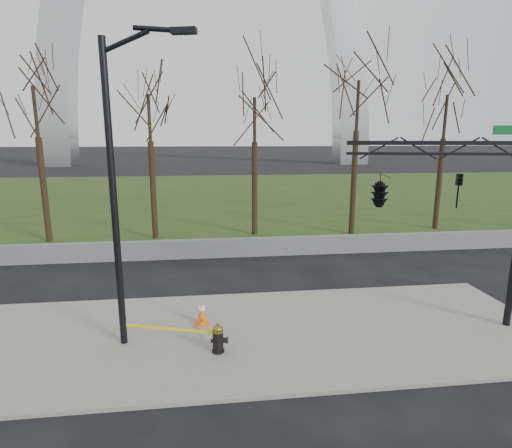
{
  "coord_description": "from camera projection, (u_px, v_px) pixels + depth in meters",
  "views": [
    {
      "loc": [
        -0.95,
        -10.79,
        5.66
      ],
      "look_at": [
        0.61,
        2.0,
        2.89
      ],
      "focal_mm": 28.4,
      "sensor_mm": 36.0,
      "label": 1
    }
  ],
  "objects": [
    {
      "name": "ground",
      "position": [
        244.0,
        336.0,
        11.77
      ],
      "size": [
        500.0,
        500.0,
        0.0
      ],
      "primitive_type": "plane",
      "color": "black",
      "rests_on": "ground"
    },
    {
      "name": "sidewalk",
      "position": [
        244.0,
        334.0,
        11.76
      ],
      "size": [
        18.0,
        6.0,
        0.1
      ],
      "primitive_type": "cube",
      "color": "slate",
      "rests_on": "ground"
    },
    {
      "name": "grass_strip",
      "position": [
        216.0,
        194.0,
        40.88
      ],
      "size": [
        120.0,
        40.0,
        0.06
      ],
      "primitive_type": "cube",
      "color": "#213C15",
      "rests_on": "ground"
    },
    {
      "name": "guardrail",
      "position": [
        228.0,
        248.0,
        19.44
      ],
      "size": [
        60.0,
        0.3,
        0.9
      ],
      "primitive_type": "cube",
      "color": "#59595B",
      "rests_on": "ground"
    },
    {
      "name": "tree_row",
      "position": [
        204.0,
        156.0,
        22.31
      ],
      "size": [
        43.88,
        4.0,
        9.3
      ],
      "color": "black",
      "rests_on": "ground"
    },
    {
      "name": "fire_hydrant",
      "position": [
        218.0,
        339.0,
        10.62
      ],
      "size": [
        0.51,
        0.33,
        0.81
      ],
      "rotation": [
        0.0,
        0.0,
        -0.17
      ],
      "color": "black",
      "rests_on": "sidewalk"
    },
    {
      "name": "traffic_cone",
      "position": [
        202.0,
        313.0,
        12.23
      ],
      "size": [
        0.4,
        0.4,
        0.74
      ],
      "rotation": [
        0.0,
        0.0,
        -0.06
      ],
      "color": "#F95D0D",
      "rests_on": "sidewalk"
    },
    {
      "name": "street_light",
      "position": [
        120.0,
        176.0,
        10.2
      ],
      "size": [
        2.35,
        0.74,
        8.21
      ],
      "rotation": [
        0.0,
        0.0,
        -0.24
      ],
      "color": "black",
      "rests_on": "ground"
    },
    {
      "name": "traffic_signal_mast",
      "position": [
        407.0,
        191.0,
        11.69
      ],
      "size": [
        5.0,
        2.54,
        6.0
      ],
      "rotation": [
        0.0,
        0.0,
        -0.21
      ],
      "color": "black",
      "rests_on": "ground"
    },
    {
      "name": "caution_tape",
      "position": [
        186.0,
        329.0,
        11.08
      ],
      "size": [
        2.57,
        1.71,
        0.42
      ],
      "color": "yellow",
      "rests_on": "ground"
    }
  ]
}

